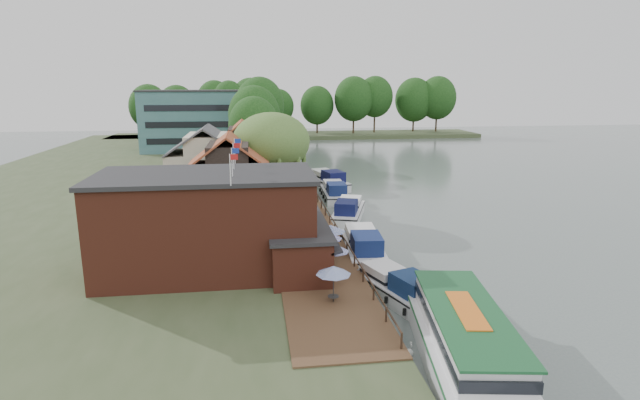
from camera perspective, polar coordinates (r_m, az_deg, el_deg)
name	(u,v)px	position (r m, az deg, el deg)	size (l,w,h in m)	color
ground	(414,267)	(41.21, 10.66, -7.58)	(260.00, 260.00, 0.00)	#53605F
land_bank	(129,186)	(74.90, -21.04, 1.53)	(50.00, 140.00, 1.00)	#384728
quay_deck	(302,225)	(48.60, -2.02, -2.84)	(6.00, 50.00, 0.10)	#47301E
quay_rail	(329,218)	(49.28, 1.04, -2.07)	(0.20, 49.00, 1.00)	black
pub	(235,221)	(36.84, -9.66, -2.42)	(20.00, 11.00, 7.30)	maroon
hotel_block	(206,120)	(107.17, -12.91, 8.89)	(25.40, 12.40, 12.30)	#38666B
cottage_a	(229,177)	(51.38, -10.31, 2.64)	(8.60, 7.60, 8.50)	black
cottage_b	(208,162)	(61.43, -12.73, 4.22)	(9.60, 8.60, 8.50)	beige
cottage_c	(242,152)	(70.12, -8.86, 5.45)	(7.60, 7.60, 8.50)	black
willow	(272,159)	(56.14, -5.54, 4.66)	(8.60, 8.60, 10.43)	#476B2D
umbrella_0	(333,284)	(31.40, 1.54, -9.57)	(2.22, 2.22, 2.38)	navy
umbrella_1	(334,260)	(35.43, 1.59, -6.87)	(2.19, 2.19, 2.38)	navy
umbrella_2	(327,247)	(38.23, 0.82, -5.36)	(2.34, 2.34, 2.38)	navy
umbrella_3	(330,239)	(40.01, 1.20, -4.51)	(2.40, 2.40, 2.38)	navy
umbrella_4	(309,226)	(43.77, -1.29, -2.96)	(1.94, 1.94, 2.38)	navy
cruiser_0	(397,283)	(34.92, 8.78, -9.37)	(3.04, 9.41, 2.26)	silver
cruiser_1	(363,243)	(42.63, 4.95, -4.87)	(3.37, 10.41, 2.55)	silver
cruiser_2	(348,208)	(54.58, 3.27, -0.92)	(3.18, 9.85, 2.38)	white
cruiser_3	(335,190)	(63.75, 1.69, 1.17)	(3.25, 10.05, 2.44)	silver
cruiser_4	(327,178)	(71.35, 0.86, 2.54)	(3.47, 10.73, 2.63)	silver
tour_boat	(469,346)	(26.95, 16.66, -15.67)	(4.26, 15.17, 3.32)	silver
swan	(409,352)	(28.66, 10.15, -16.74)	(0.44, 0.44, 0.44)	white
bank_tree_0	(254,135)	(77.84, -7.52, 7.41)	(7.76, 7.76, 11.67)	#143811
bank_tree_1	(255,126)	(84.84, -7.48, 8.42)	(8.59, 8.59, 13.26)	#143811
bank_tree_2	(260,118)	(93.77, -6.88, 9.33)	(8.99, 8.99, 14.78)	#143811
bank_tree_3	(251,119)	(114.71, -7.89, 9.13)	(6.57, 6.57, 11.42)	#143811
bank_tree_4	(258,114)	(122.95, -7.13, 9.78)	(7.50, 7.50, 13.00)	#143811
bank_tree_5	(230,110)	(128.89, -10.29, 10.13)	(7.72, 7.72, 14.37)	#143811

